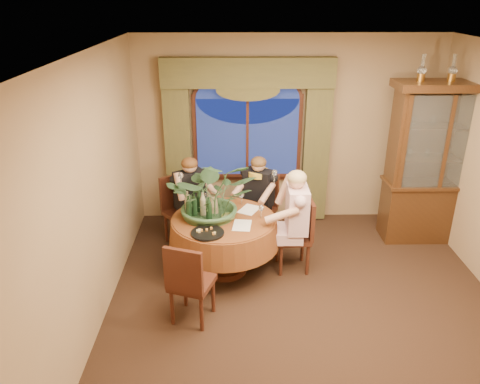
{
  "coord_description": "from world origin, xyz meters",
  "views": [
    {
      "loc": [
        -0.81,
        -4.27,
        3.33
      ],
      "look_at": [
        -0.73,
        0.89,
        1.1
      ],
      "focal_mm": 35.0,
      "sensor_mm": 36.0,
      "label": 1
    }
  ],
  "objects_px": {
    "person_pink": "(296,222)",
    "wine_bottle_5": "(194,206)",
    "chair_right": "(293,235)",
    "wine_bottle_2": "(189,209)",
    "chair_back": "(182,212)",
    "olive_bowl": "(228,218)",
    "wine_bottle_4": "(188,204)",
    "wine_bottle_1": "(209,210)",
    "china_cabinet": "(436,164)",
    "chair_back_right": "(259,209)",
    "wine_bottle_0": "(199,201)",
    "oil_lamp_left": "(422,68)",
    "wine_bottle_3": "(203,205)",
    "centerpiece_plant": "(212,165)",
    "oil_lamp_center": "(453,68)",
    "dining_table": "(224,245)",
    "person_scarf": "(258,199)",
    "stoneware_vase": "(213,205)",
    "chair_front_left": "(192,281)",
    "person_back": "(190,201)"
  },
  "relations": [
    {
      "from": "person_pink",
      "to": "wine_bottle_5",
      "type": "height_order",
      "value": "person_pink"
    },
    {
      "from": "chair_right",
      "to": "wine_bottle_2",
      "type": "distance_m",
      "value": 1.37
    },
    {
      "from": "chair_back",
      "to": "wine_bottle_2",
      "type": "bearing_deg",
      "value": 63.85
    },
    {
      "from": "olive_bowl",
      "to": "wine_bottle_5",
      "type": "height_order",
      "value": "wine_bottle_5"
    },
    {
      "from": "chair_back",
      "to": "wine_bottle_5",
      "type": "distance_m",
      "value": 0.89
    },
    {
      "from": "olive_bowl",
      "to": "wine_bottle_4",
      "type": "xyz_separation_m",
      "value": [
        -0.5,
        0.11,
        0.14
      ]
    },
    {
      "from": "wine_bottle_1",
      "to": "china_cabinet",
      "type": "bearing_deg",
      "value": 17.2
    },
    {
      "from": "wine_bottle_1",
      "to": "person_pink",
      "type": "bearing_deg",
      "value": 5.03
    },
    {
      "from": "chair_back_right",
      "to": "wine_bottle_0",
      "type": "height_order",
      "value": "wine_bottle_0"
    },
    {
      "from": "wine_bottle_1",
      "to": "wine_bottle_0",
      "type": "bearing_deg",
      "value": 117.86
    },
    {
      "from": "person_pink",
      "to": "oil_lamp_left",
      "type": "bearing_deg",
      "value": -61.84
    },
    {
      "from": "olive_bowl",
      "to": "wine_bottle_5",
      "type": "relative_size",
      "value": 0.52
    },
    {
      "from": "china_cabinet",
      "to": "chair_back_right",
      "type": "xyz_separation_m",
      "value": [
        -2.44,
        -0.03,
        -0.65
      ]
    },
    {
      "from": "chair_right",
      "to": "person_pink",
      "type": "relative_size",
      "value": 0.7
    },
    {
      "from": "wine_bottle_5",
      "to": "wine_bottle_3",
      "type": "bearing_deg",
      "value": 9.17
    },
    {
      "from": "chair_back",
      "to": "wine_bottle_3",
      "type": "relative_size",
      "value": 2.91
    },
    {
      "from": "wine_bottle_0",
      "to": "wine_bottle_5",
      "type": "xyz_separation_m",
      "value": [
        -0.05,
        -0.14,
        0.0
      ]
    },
    {
      "from": "oil_lamp_left",
      "to": "wine_bottle_5",
      "type": "distance_m",
      "value": 3.36
    },
    {
      "from": "chair_back",
      "to": "centerpiece_plant",
      "type": "distance_m",
      "value": 1.24
    },
    {
      "from": "oil_lamp_center",
      "to": "wine_bottle_5",
      "type": "height_order",
      "value": "oil_lamp_center"
    },
    {
      "from": "chair_back_right",
      "to": "olive_bowl",
      "type": "distance_m",
      "value": 1.01
    },
    {
      "from": "chair_right",
      "to": "chair_back_right",
      "type": "xyz_separation_m",
      "value": [
        -0.4,
        0.78,
        0.0
      ]
    },
    {
      "from": "dining_table",
      "to": "person_scarf",
      "type": "distance_m",
      "value": 0.99
    },
    {
      "from": "stoneware_vase",
      "to": "wine_bottle_0",
      "type": "distance_m",
      "value": 0.18
    },
    {
      "from": "wine_bottle_0",
      "to": "wine_bottle_4",
      "type": "bearing_deg",
      "value": -149.84
    },
    {
      "from": "chair_right",
      "to": "centerpiece_plant",
      "type": "height_order",
      "value": "centerpiece_plant"
    },
    {
      "from": "oil_lamp_left",
      "to": "wine_bottle_3",
      "type": "height_order",
      "value": "oil_lamp_left"
    },
    {
      "from": "centerpiece_plant",
      "to": "oil_lamp_left",
      "type": "bearing_deg",
      "value": 16.16
    },
    {
      "from": "chair_front_left",
      "to": "person_scarf",
      "type": "height_order",
      "value": "person_scarf"
    },
    {
      "from": "dining_table",
      "to": "person_scarf",
      "type": "xyz_separation_m",
      "value": [
        0.47,
        0.83,
        0.26
      ]
    },
    {
      "from": "chair_front_left",
      "to": "chair_back",
      "type": "bearing_deg",
      "value": 118.26
    },
    {
      "from": "chair_front_left",
      "to": "wine_bottle_0",
      "type": "xyz_separation_m",
      "value": [
        0.02,
        1.1,
        0.44
      ]
    },
    {
      "from": "oil_lamp_center",
      "to": "person_pink",
      "type": "xyz_separation_m",
      "value": [
        -2.02,
        -0.86,
        -1.74
      ]
    },
    {
      "from": "chair_right",
      "to": "wine_bottle_3",
      "type": "xyz_separation_m",
      "value": [
        -1.13,
        -0.02,
        0.44
      ]
    },
    {
      "from": "person_pink",
      "to": "stoneware_vase",
      "type": "distance_m",
      "value": 1.06
    },
    {
      "from": "oil_lamp_center",
      "to": "person_scarf",
      "type": "xyz_separation_m",
      "value": [
        -2.44,
        -0.02,
        -1.8
      ]
    },
    {
      "from": "dining_table",
      "to": "olive_bowl",
      "type": "distance_m",
      "value": 0.41
    },
    {
      "from": "wine_bottle_1",
      "to": "olive_bowl",
      "type": "bearing_deg",
      "value": 14.78
    },
    {
      "from": "dining_table",
      "to": "centerpiece_plant",
      "type": "bearing_deg",
      "value": 146.38
    },
    {
      "from": "chair_back_right",
      "to": "wine_bottle_1",
      "type": "distance_m",
      "value": 1.21
    },
    {
      "from": "person_pink",
      "to": "wine_bottle_4",
      "type": "height_order",
      "value": "person_pink"
    },
    {
      "from": "person_back",
      "to": "person_scarf",
      "type": "height_order",
      "value": "person_back"
    },
    {
      "from": "wine_bottle_2",
      "to": "wine_bottle_3",
      "type": "height_order",
      "value": "same"
    },
    {
      "from": "dining_table",
      "to": "chair_back",
      "type": "xyz_separation_m",
      "value": [
        -0.61,
        0.75,
        0.1
      ]
    },
    {
      "from": "wine_bottle_2",
      "to": "chair_back",
      "type": "bearing_deg",
      "value": 102.65
    },
    {
      "from": "wine_bottle_3",
      "to": "olive_bowl",
      "type": "bearing_deg",
      "value": -12.25
    },
    {
      "from": "chair_right",
      "to": "wine_bottle_5",
      "type": "height_order",
      "value": "wine_bottle_5"
    },
    {
      "from": "person_back",
      "to": "stoneware_vase",
      "type": "xyz_separation_m",
      "value": [
        0.34,
        -0.62,
        0.23
      ]
    },
    {
      "from": "wine_bottle_5",
      "to": "dining_table",
      "type": "bearing_deg",
      "value": -2.21
    },
    {
      "from": "dining_table",
      "to": "wine_bottle_1",
      "type": "xyz_separation_m",
      "value": [
        -0.17,
        -0.1,
        0.54
      ]
    }
  ]
}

